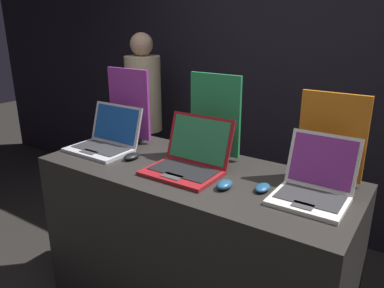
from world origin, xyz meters
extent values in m
cube|color=black|center=(0.00, 1.77, 1.40)|extent=(8.00, 0.05, 2.80)
cube|color=#282623|center=(0.00, 0.36, 0.49)|extent=(1.77, 0.72, 0.99)
cube|color=#B7B7BC|center=(-0.66, 0.28, 1.00)|extent=(0.40, 0.26, 0.02)
cube|color=#2D2D30|center=(-0.66, 0.30, 1.01)|extent=(0.35, 0.18, 0.00)
cube|color=#3F3F42|center=(-0.66, 0.20, 1.01)|extent=(0.11, 0.06, 0.00)
cube|color=#B7B7BC|center=(-0.66, 0.44, 1.13)|extent=(0.40, 0.09, 0.25)
cube|color=#194C99|center=(-0.66, 0.44, 1.13)|extent=(0.36, 0.07, 0.22)
ellipsoid|color=black|center=(-0.40, 0.30, 1.00)|extent=(0.07, 0.12, 0.03)
cube|color=black|center=(-0.66, 0.57, 1.00)|extent=(0.19, 0.07, 0.02)
cube|color=purple|center=(-0.66, 0.57, 1.24)|extent=(0.34, 0.02, 0.46)
cube|color=maroon|center=(-0.01, 0.27, 1.00)|extent=(0.40, 0.27, 0.02)
cube|color=black|center=(-0.01, 0.29, 1.01)|extent=(0.35, 0.19, 0.00)
cube|color=#3F3F42|center=(-0.01, 0.19, 1.01)|extent=(0.11, 0.06, 0.00)
cube|color=maroon|center=(-0.01, 0.45, 1.14)|extent=(0.40, 0.10, 0.26)
cube|color=#2D7F4C|center=(-0.01, 0.44, 1.14)|extent=(0.36, 0.08, 0.23)
ellipsoid|color=navy|center=(0.26, 0.25, 1.01)|extent=(0.07, 0.11, 0.04)
cube|color=black|center=(-0.01, 0.61, 1.00)|extent=(0.18, 0.07, 0.02)
cube|color=#268C4C|center=(-0.01, 0.61, 1.25)|extent=(0.33, 0.02, 0.47)
cube|color=silver|center=(0.65, 0.33, 1.00)|extent=(0.33, 0.27, 0.02)
cube|color=#2D2D30|center=(0.65, 0.35, 1.01)|extent=(0.29, 0.19, 0.00)
cube|color=#3F3F42|center=(0.65, 0.25, 1.01)|extent=(0.09, 0.06, 0.00)
cube|color=silver|center=(0.65, 0.50, 1.14)|extent=(0.33, 0.09, 0.26)
cube|color=#8C338C|center=(0.65, 0.50, 1.14)|extent=(0.29, 0.07, 0.23)
ellipsoid|color=navy|center=(0.43, 0.33, 1.00)|extent=(0.07, 0.11, 0.03)
cube|color=black|center=(0.65, 0.63, 1.00)|extent=(0.18, 0.07, 0.02)
cube|color=orange|center=(0.65, 0.63, 1.23)|extent=(0.33, 0.02, 0.43)
cylinder|color=#282833|center=(-1.16, 1.30, 0.40)|extent=(0.25, 0.25, 0.80)
cylinder|color=beige|center=(-1.16, 1.30, 1.14)|extent=(0.32, 0.32, 0.67)
sphere|color=tan|center=(-1.16, 1.30, 1.57)|extent=(0.20, 0.20, 0.20)
camera|label=1|loc=(1.07, -1.23, 1.78)|focal=35.00mm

